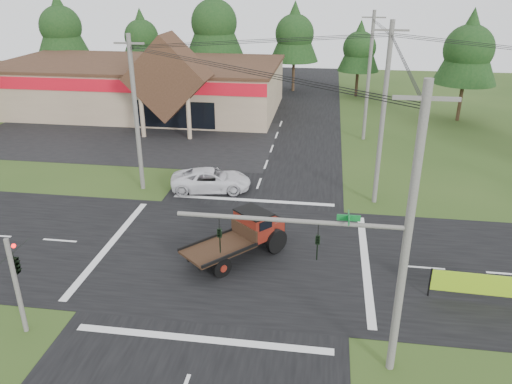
# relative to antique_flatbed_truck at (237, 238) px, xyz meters

# --- Properties ---
(ground) EXTENTS (120.00, 120.00, 0.00)m
(ground) POSITION_rel_antique_flatbed_truck_xyz_m (-0.27, 0.38, -1.21)
(ground) COLOR #283F16
(ground) RESTS_ON ground
(road_ns) EXTENTS (12.00, 120.00, 0.02)m
(road_ns) POSITION_rel_antique_flatbed_truck_xyz_m (-0.27, 0.38, -1.20)
(road_ns) COLOR black
(road_ns) RESTS_ON ground
(road_ew) EXTENTS (120.00, 12.00, 0.02)m
(road_ew) POSITION_rel_antique_flatbed_truck_xyz_m (-0.27, 0.38, -1.20)
(road_ew) COLOR black
(road_ew) RESTS_ON ground
(parking_apron) EXTENTS (28.00, 14.00, 0.02)m
(parking_apron) POSITION_rel_antique_flatbed_truck_xyz_m (-14.27, 19.38, -1.20)
(parking_apron) COLOR black
(parking_apron) RESTS_ON ground
(cvs_building) EXTENTS (30.40, 18.20, 9.19)m
(cvs_building) POSITION_rel_antique_flatbed_truck_xyz_m (-15.98, 29.95, 1.57)
(cvs_building) COLOR #9E846B
(cvs_building) RESTS_ON ground
(traffic_signal_mast) EXTENTS (8.12, 0.24, 7.00)m
(traffic_signal_mast) POSITION_rel_antique_flatbed_truck_xyz_m (5.55, -7.12, 3.21)
(traffic_signal_mast) COLOR #595651
(traffic_signal_mast) RESTS_ON ground
(traffic_signal_corner) EXTENTS (0.53, 2.48, 4.40)m
(traffic_signal_corner) POSITION_rel_antique_flatbed_truck_xyz_m (-7.77, -6.94, 2.31)
(traffic_signal_corner) COLOR #595651
(traffic_signal_corner) RESTS_ON ground
(utility_pole_nr) EXTENTS (2.00, 0.30, 11.00)m
(utility_pole_nr) POSITION_rel_antique_flatbed_truck_xyz_m (7.23, -7.12, 4.43)
(utility_pole_nr) COLOR #595651
(utility_pole_nr) RESTS_ON ground
(utility_pole_nw) EXTENTS (2.00, 0.30, 10.50)m
(utility_pole_nw) POSITION_rel_antique_flatbed_truck_xyz_m (-8.27, 8.38, 4.18)
(utility_pole_nw) COLOR #595651
(utility_pole_nw) RESTS_ON ground
(utility_pole_ne) EXTENTS (2.00, 0.30, 11.50)m
(utility_pole_ne) POSITION_rel_antique_flatbed_truck_xyz_m (7.73, 8.38, 4.68)
(utility_pole_ne) COLOR #595651
(utility_pole_ne) RESTS_ON ground
(utility_pole_n) EXTENTS (2.00, 0.30, 11.20)m
(utility_pole_n) POSITION_rel_antique_flatbed_truck_xyz_m (7.73, 22.38, 4.53)
(utility_pole_n) COLOR #595651
(utility_pole_n) RESTS_ON ground
(tree_row_a) EXTENTS (6.72, 6.72, 12.12)m
(tree_row_a) POSITION_rel_antique_flatbed_truck_xyz_m (-30.27, 40.38, 6.84)
(tree_row_a) COLOR #332316
(tree_row_a) RESTS_ON ground
(tree_row_b) EXTENTS (5.60, 5.60, 10.10)m
(tree_row_b) POSITION_rel_antique_flatbed_truck_xyz_m (-20.27, 42.38, 5.49)
(tree_row_b) COLOR #332316
(tree_row_b) RESTS_ON ground
(tree_row_c) EXTENTS (7.28, 7.28, 13.13)m
(tree_row_c) POSITION_rel_antique_flatbed_truck_xyz_m (-10.27, 41.38, 7.51)
(tree_row_c) COLOR #332316
(tree_row_c) RESTS_ON ground
(tree_row_d) EXTENTS (6.16, 6.16, 11.11)m
(tree_row_d) POSITION_rel_antique_flatbed_truck_xyz_m (-0.27, 42.38, 6.16)
(tree_row_d) COLOR #332316
(tree_row_d) RESTS_ON ground
(tree_row_e) EXTENTS (5.04, 5.04, 9.09)m
(tree_row_e) POSITION_rel_antique_flatbed_truck_xyz_m (7.73, 40.38, 4.82)
(tree_row_e) COLOR #332316
(tree_row_e) RESTS_ON ground
(tree_side_ne) EXTENTS (6.16, 6.16, 11.11)m
(tree_side_ne) POSITION_rel_antique_flatbed_truck_xyz_m (17.73, 30.38, 6.16)
(tree_side_ne) COLOR #332316
(tree_side_ne) RESTS_ON ground
(antique_flatbed_truck) EXTENTS (5.50, 5.81, 2.42)m
(antique_flatbed_truck) POSITION_rel_antique_flatbed_truck_xyz_m (0.00, 0.00, 0.00)
(antique_flatbed_truck) COLOR #5D150D
(antique_flatbed_truck) RESTS_ON ground
(roadside_banner) EXTENTS (4.40, 0.31, 1.50)m
(roadside_banner) POSITION_rel_antique_flatbed_truck_xyz_m (11.61, -2.19, -0.46)
(roadside_banner) COLOR #83B418
(roadside_banner) RESTS_ON ground
(white_pickup) EXTENTS (5.84, 3.45, 1.52)m
(white_pickup) POSITION_rel_antique_flatbed_truck_xyz_m (-3.42, 8.78, -0.45)
(white_pickup) COLOR white
(white_pickup) RESTS_ON ground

